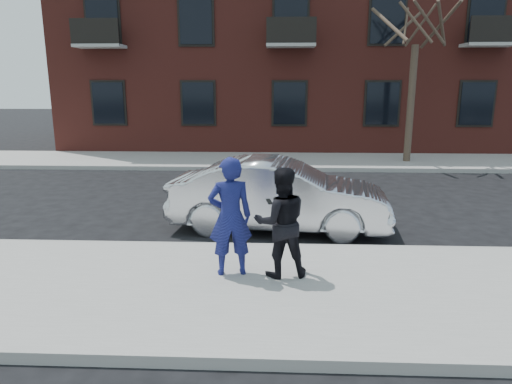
{
  "coord_description": "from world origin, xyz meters",
  "views": [
    {
      "loc": [
        -0.44,
        -6.27,
        2.97
      ],
      "look_at": [
        -0.73,
        0.4,
        1.39
      ],
      "focal_mm": 32.0,
      "sensor_mm": 36.0,
      "label": 1
    }
  ],
  "objects_px": {
    "street_tree": "(418,10)",
    "man_hoodie": "(230,217)",
    "man_peacoat": "(281,222)",
    "silver_sedan": "(279,195)"
  },
  "relations": [
    {
      "from": "man_hoodie",
      "to": "man_peacoat",
      "type": "distance_m",
      "value": 0.76
    },
    {
      "from": "man_peacoat",
      "to": "street_tree",
      "type": "bearing_deg",
      "value": -123.97
    },
    {
      "from": "street_tree",
      "to": "man_peacoat",
      "type": "distance_m",
      "value": 12.68
    },
    {
      "from": "man_peacoat",
      "to": "man_hoodie",
      "type": "bearing_deg",
      "value": -11.75
    },
    {
      "from": "street_tree",
      "to": "man_hoodie",
      "type": "xyz_separation_m",
      "value": [
        -5.61,
        -10.77,
        -4.47
      ]
    },
    {
      "from": "man_hoodie",
      "to": "man_peacoat",
      "type": "height_order",
      "value": "man_hoodie"
    },
    {
      "from": "silver_sedan",
      "to": "man_peacoat",
      "type": "height_order",
      "value": "man_peacoat"
    },
    {
      "from": "silver_sedan",
      "to": "man_peacoat",
      "type": "bearing_deg",
      "value": -173.72
    },
    {
      "from": "street_tree",
      "to": "silver_sedan",
      "type": "xyz_separation_m",
      "value": [
        -4.86,
        -8.09,
        -4.78
      ]
    },
    {
      "from": "man_peacoat",
      "to": "silver_sedan",
      "type": "bearing_deg",
      "value": -99.67
    }
  ]
}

